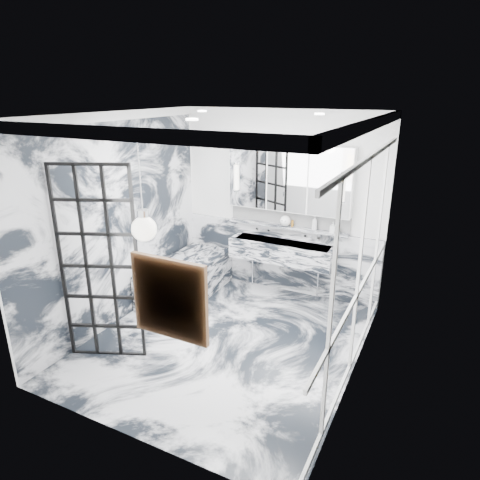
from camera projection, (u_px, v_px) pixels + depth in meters
The scene contains 25 objects.
floor at pixel (225, 341), 5.48m from camera, with size 3.60×3.60×0.00m, color silver.
ceiling at pixel (222, 114), 4.56m from camera, with size 3.60×3.60×0.00m, color white.
wall_back at pixel (280, 204), 6.54m from camera, with size 3.60×3.60×0.00m, color white.
wall_front at pixel (119, 302), 3.50m from camera, with size 3.60×3.60×0.00m, color white.
wall_left at pixel (119, 221), 5.70m from camera, with size 3.60×3.60×0.00m, color white.
wall_right at pixel (362, 261), 4.35m from camera, with size 3.60×3.60×0.00m, color white.
marble_clad_back at pixel (278, 257), 6.81m from camera, with size 3.18×0.05×1.05m, color silver.
marble_clad_left at pixel (120, 225), 5.71m from camera, with size 0.02×3.56×2.68m, color silver.
panel_molding at pixel (359, 270), 4.39m from camera, with size 0.03×3.40×2.30m, color white.
soap_bottle_a at pixel (315, 223), 6.28m from camera, with size 0.08×0.08×0.21m, color #8C5919.
soap_bottle_b at pixel (333, 227), 6.18m from camera, with size 0.07×0.07×0.16m, color #4C4C51.
soap_bottle_c at pixel (337, 228), 6.16m from camera, with size 0.11×0.11×0.14m, color silver.
face_pot at pixel (285, 221), 6.49m from camera, with size 0.17×0.17×0.17m, color white.
amber_bottle at pixel (292, 224), 6.45m from camera, with size 0.04×0.04×0.10m, color #8C5919.
flower_vase at pixel (173, 279), 5.82m from camera, with size 0.08×0.08×0.12m, color silver.
crittall_door at pixel (99, 266), 4.84m from camera, with size 0.88×0.04×2.31m, color black, non-canonical shape.
artwork at pixel (170, 299), 3.29m from camera, with size 0.57×0.05×0.57m, color gold.
pendant_light at pixel (144, 229), 3.71m from camera, with size 0.22×0.22×0.22m, color white.
trough_sink at pixel (282, 251), 6.49m from camera, with size 1.60×0.45×0.30m, color silver.
ledge at pixel (287, 227), 6.52m from camera, with size 1.90×0.14×0.04m, color silver.
subway_tile at pixel (288, 217), 6.53m from camera, with size 1.90×0.03×0.23m, color white.
mirror_cabinet at pixel (289, 178), 6.27m from camera, with size 1.90×0.16×1.00m, color white.
sconce_left at pixel (236, 177), 6.55m from camera, with size 0.07×0.07×0.40m, color white.
sconce_right at pixel (342, 188), 5.86m from camera, with size 0.07×0.07×0.40m, color white.
bathtub at pixel (186, 278), 6.64m from camera, with size 0.75×1.65×0.55m, color silver.
Camera 1 is at (2.29, -4.16, 3.04)m, focal length 32.00 mm.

